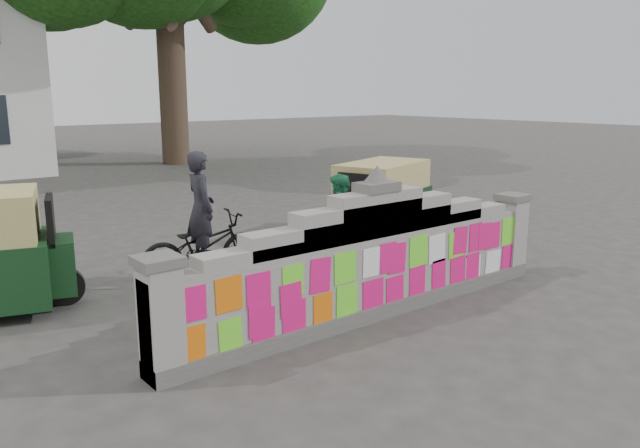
# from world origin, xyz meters

# --- Properties ---
(ground) EXTENTS (100.00, 100.00, 0.00)m
(ground) POSITION_xyz_m (0.00, 0.00, 0.00)
(ground) COLOR #383533
(ground) RESTS_ON ground
(parapet_wall) EXTENTS (6.48, 0.44, 2.01)m
(parapet_wall) POSITION_xyz_m (-0.00, -0.01, 0.75)
(parapet_wall) COLOR #4C4C49
(parapet_wall) RESTS_ON ground
(cyclist_bike) EXTENTS (2.09, 0.97, 1.06)m
(cyclist_bike) POSITION_xyz_m (-0.97, 2.92, 0.53)
(cyclist_bike) COLOR black
(cyclist_bike) RESTS_ON ground
(cyclist_rider) EXTENTS (0.51, 0.70, 1.79)m
(cyclist_rider) POSITION_xyz_m (-0.97, 2.92, 0.89)
(cyclist_rider) COLOR black
(cyclist_rider) RESTS_ON ground
(pedestrian) EXTENTS (0.66, 0.81, 1.57)m
(pedestrian) POSITION_xyz_m (1.26, 2.16, 0.78)
(pedestrian) COLOR #217C4D
(pedestrian) RESTS_ON ground
(rickshaw_right) EXTENTS (2.79, 1.93, 1.50)m
(rickshaw_right) POSITION_xyz_m (3.47, 3.44, 0.78)
(rickshaw_right) COLOR black
(rickshaw_right) RESTS_ON ground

